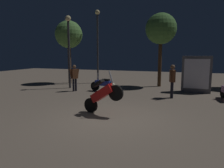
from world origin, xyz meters
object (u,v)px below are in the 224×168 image
at_px(motorcycle_blue_parked_right, 103,84).
at_px(person_rider_beside, 74,76).
at_px(streetlamp_near, 98,38).
at_px(streetlamp_far, 69,42).
at_px(motorcycle_red_foreground, 103,95).
at_px(kiosk_billboard, 196,74).
at_px(person_bystander_far, 172,78).

bearing_deg(motorcycle_blue_parked_right, person_rider_beside, 23.02).
xyz_separation_m(streetlamp_near, streetlamp_far, (-0.78, -2.83, -0.46)).
relative_size(motorcycle_red_foreground, streetlamp_near, 0.30).
distance_m(person_rider_beside, streetlamp_far, 2.40).
relative_size(person_rider_beside, kiosk_billboard, 0.75).
relative_size(person_rider_beside, person_bystander_far, 0.93).
bearing_deg(person_bystander_far, streetlamp_far, 157.09).
xyz_separation_m(motorcycle_blue_parked_right, streetlamp_far, (-2.53, 0.48, 2.51)).
bearing_deg(streetlamp_far, kiosk_billboard, 8.14).
height_order(motorcycle_blue_parked_right, person_rider_beside, person_rider_beside).
bearing_deg(streetlamp_far, streetlamp_near, 74.67).
bearing_deg(person_rider_beside, motorcycle_red_foreground, -18.53).
xyz_separation_m(person_rider_beside, person_bystander_far, (5.60, -0.07, 0.08)).
distance_m(motorcycle_red_foreground, streetlamp_near, 8.88).
height_order(streetlamp_near, streetlamp_far, streetlamp_near).
relative_size(streetlamp_near, streetlamp_far, 1.18).
distance_m(motorcycle_red_foreground, kiosk_billboard, 6.88).
height_order(motorcycle_blue_parked_right, person_bystander_far, person_bystander_far).
xyz_separation_m(streetlamp_near, kiosk_billboard, (6.92, -1.73, -2.36)).
distance_m(motorcycle_red_foreground, person_rider_beside, 5.21).
distance_m(person_bystander_far, streetlamp_far, 6.86).
bearing_deg(kiosk_billboard, streetlamp_near, -11.99).
bearing_deg(kiosk_billboard, person_bystander_far, 62.40).
height_order(streetlamp_near, kiosk_billboard, streetlamp_near).
distance_m(motorcycle_blue_parked_right, person_bystander_far, 4.04).
distance_m(person_bystander_far, streetlamp_near, 7.30).
distance_m(motorcycle_blue_parked_right, streetlamp_far, 3.60).
bearing_deg(motorcycle_red_foreground, person_rider_beside, 142.71).
bearing_deg(motorcycle_blue_parked_right, streetlamp_near, -54.85).
height_order(motorcycle_red_foreground, motorcycle_blue_parked_right, motorcycle_red_foreground).
relative_size(motorcycle_blue_parked_right, streetlamp_far, 0.36).
xyz_separation_m(streetlamp_far, kiosk_billboard, (7.70, 1.10, -1.90)).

